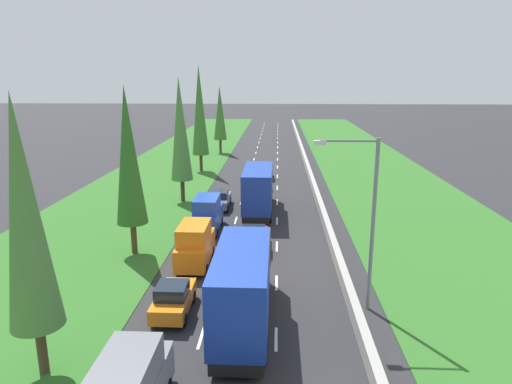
# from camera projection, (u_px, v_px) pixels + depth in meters

# --- Properties ---
(ground_plane) EXTENTS (300.00, 300.00, 0.00)m
(ground_plane) POSITION_uv_depth(u_px,v_px,m) (265.00, 163.00, 64.84)
(ground_plane) COLOR #28282B
(ground_plane) RESTS_ON ground
(grass_verge_left) EXTENTS (14.00, 140.00, 0.04)m
(grass_verge_left) POSITION_uv_depth(u_px,v_px,m) (177.00, 162.00, 65.42)
(grass_verge_left) COLOR #2D6623
(grass_verge_left) RESTS_ON ground
(grass_verge_right) EXTENTS (14.00, 140.00, 0.04)m
(grass_verge_right) POSITION_uv_depth(u_px,v_px,m) (367.00, 164.00, 64.18)
(grass_verge_right) COLOR #2D6623
(grass_verge_right) RESTS_ON ground
(median_barrier) EXTENTS (0.44, 120.00, 0.85)m
(median_barrier) POSITION_uv_depth(u_px,v_px,m) (305.00, 160.00, 64.48)
(median_barrier) COLOR #9E9B93
(median_barrier) RESTS_ON ground
(lane_markings) EXTENTS (3.64, 116.00, 0.01)m
(lane_markings) POSITION_uv_depth(u_px,v_px,m) (265.00, 163.00, 64.84)
(lane_markings) COLOR white
(lane_markings) RESTS_ON ground
(orange_hatchback_left_lane) EXTENTS (1.74, 3.90, 1.72)m
(orange_hatchback_left_lane) POSITION_uv_depth(u_px,v_px,m) (173.00, 299.00, 23.28)
(orange_hatchback_left_lane) COLOR orange
(orange_hatchback_left_lane) RESTS_ON ground
(orange_van_left_lane) EXTENTS (1.96, 4.90, 2.82)m
(orange_van_left_lane) POSITION_uv_depth(u_px,v_px,m) (195.00, 244.00, 29.28)
(orange_van_left_lane) COLOR orange
(orange_van_left_lane) RESTS_ON ground
(blue_van_left_lane) EXTENTS (1.96, 4.90, 2.82)m
(blue_van_left_lane) POSITION_uv_depth(u_px,v_px,m) (208.00, 214.00, 35.79)
(blue_van_left_lane) COLOR #1E47B7
(blue_van_left_lane) RESTS_ON ground
(blue_box_truck_centre_lane) EXTENTS (2.46, 9.40, 4.18)m
(blue_box_truck_centre_lane) POSITION_uv_depth(u_px,v_px,m) (244.00, 284.00, 21.86)
(blue_box_truck_centre_lane) COLOR black
(blue_box_truck_centre_lane) RESTS_ON ground
(red_sedan_centre_lane) EXTENTS (1.82, 4.50, 1.64)m
(red_sedan_centre_lane) POSITION_uv_depth(u_px,v_px,m) (254.00, 239.00, 32.01)
(red_sedan_centre_lane) COLOR red
(red_sedan_centre_lane) RESTS_ON ground
(blue_box_truck_centre_lane_fourth) EXTENTS (2.46, 9.40, 4.18)m
(blue_box_truck_centre_lane_fourth) POSITION_uv_depth(u_px,v_px,m) (258.00, 189.00, 40.63)
(blue_box_truck_centre_lane_fourth) COLOR black
(blue_box_truck_centre_lane_fourth) RESTS_ON ground
(black_hatchback_centre_lane) EXTENTS (1.74, 3.90, 1.72)m
(black_hatchback_centre_lane) POSITION_uv_depth(u_px,v_px,m) (261.00, 181.00, 49.62)
(black_hatchback_centre_lane) COLOR black
(black_hatchback_centre_lane) RESTS_ON ground
(grey_sedan_left_lane) EXTENTS (1.82, 4.50, 1.64)m
(grey_sedan_left_lane) POSITION_uv_depth(u_px,v_px,m) (220.00, 199.00, 42.39)
(grey_sedan_left_lane) COLOR slate
(grey_sedan_left_lane) RESTS_ON ground
(grey_hatchback_centre_lane) EXTENTS (1.74, 3.90, 1.72)m
(grey_hatchback_centre_lane) POSITION_uv_depth(u_px,v_px,m) (264.00, 172.00, 54.73)
(grey_hatchback_centre_lane) COLOR slate
(grey_hatchback_centre_lane) RESTS_ON ground
(poplar_tree_nearest) EXTENTS (2.08, 2.08, 11.39)m
(poplar_tree_nearest) POSITION_uv_depth(u_px,v_px,m) (25.00, 216.00, 17.14)
(poplar_tree_nearest) COLOR #4C3823
(poplar_tree_nearest) RESTS_ON ground
(poplar_tree_second) EXTENTS (2.08, 2.08, 11.38)m
(poplar_tree_second) POSITION_uv_depth(u_px,v_px,m) (128.00, 157.00, 29.95)
(poplar_tree_second) COLOR #4C3823
(poplar_tree_second) RESTS_ON ground
(poplar_tree_third) EXTENTS (2.10, 2.10, 11.92)m
(poplar_tree_third) POSITION_uv_depth(u_px,v_px,m) (180.00, 130.00, 43.03)
(poplar_tree_third) COLOR #4C3823
(poplar_tree_third) RESTS_ON ground
(poplar_tree_fourth) EXTENTS (2.13, 2.13, 13.39)m
(poplar_tree_fourth) POSITION_uv_depth(u_px,v_px,m) (200.00, 111.00, 57.31)
(poplar_tree_fourth) COLOR #4C3823
(poplar_tree_fourth) RESTS_ON ground
(poplar_tree_fifth) EXTENTS (2.06, 2.06, 10.57)m
(poplar_tree_fifth) POSITION_uv_depth(u_px,v_px,m) (220.00, 113.00, 71.86)
(poplar_tree_fifth) COLOR #4C3823
(poplar_tree_fifth) RESTS_ON ground
(street_light_mast) EXTENTS (3.20, 0.28, 9.00)m
(street_light_mast) POSITION_uv_depth(u_px,v_px,m) (367.00, 213.00, 22.74)
(street_light_mast) COLOR gray
(street_light_mast) RESTS_ON ground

